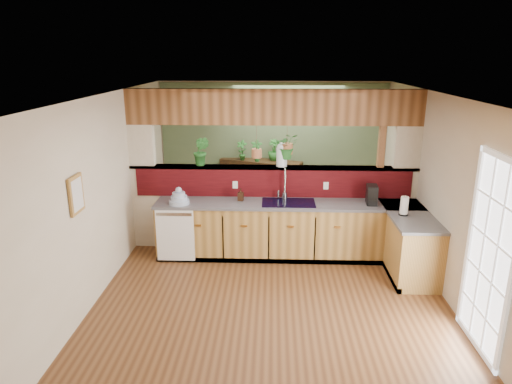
{
  "coord_description": "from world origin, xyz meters",
  "views": [
    {
      "loc": [
        -0.0,
        -5.76,
        3.1
      ],
      "look_at": [
        -0.24,
        0.7,
        1.15
      ],
      "focal_mm": 32.0,
      "sensor_mm": 36.0,
      "label": 1
    }
  ],
  "objects_px": {
    "faucet": "(285,183)",
    "soap_dispenser": "(241,195)",
    "coffee_maker": "(372,196)",
    "paper_towel": "(404,206)",
    "dish_stack": "(179,199)",
    "glass_jar": "(282,154)",
    "shelving_console": "(261,186)"
  },
  "relations": [
    {
      "from": "faucet",
      "to": "coffee_maker",
      "type": "relative_size",
      "value": 1.77
    },
    {
      "from": "soap_dispenser",
      "to": "shelving_console",
      "type": "xyz_separation_m",
      "value": [
        0.26,
        2.2,
        -0.5
      ]
    },
    {
      "from": "soap_dispenser",
      "to": "paper_towel",
      "type": "height_order",
      "value": "paper_towel"
    },
    {
      "from": "dish_stack",
      "to": "paper_towel",
      "type": "distance_m",
      "value": 3.33
    },
    {
      "from": "faucet",
      "to": "dish_stack",
      "type": "distance_m",
      "value": 1.66
    },
    {
      "from": "paper_towel",
      "to": "soap_dispenser",
      "type": "bearing_deg",
      "value": 166.32
    },
    {
      "from": "faucet",
      "to": "coffee_maker",
      "type": "bearing_deg",
      "value": -7.28
    },
    {
      "from": "paper_towel",
      "to": "shelving_console",
      "type": "distance_m",
      "value": 3.54
    },
    {
      "from": "faucet",
      "to": "paper_towel",
      "type": "distance_m",
      "value": 1.82
    },
    {
      "from": "faucet",
      "to": "dish_stack",
      "type": "xyz_separation_m",
      "value": [
        -1.62,
        -0.28,
        -0.19
      ]
    },
    {
      "from": "shelving_console",
      "to": "faucet",
      "type": "bearing_deg",
      "value": -57.57
    },
    {
      "from": "faucet",
      "to": "glass_jar",
      "type": "height_order",
      "value": "glass_jar"
    },
    {
      "from": "coffee_maker",
      "to": "faucet",
      "type": "bearing_deg",
      "value": 177.68
    },
    {
      "from": "dish_stack",
      "to": "soap_dispenser",
      "type": "height_order",
      "value": "dish_stack"
    },
    {
      "from": "dish_stack",
      "to": "glass_jar",
      "type": "bearing_deg",
      "value": 17.77
    },
    {
      "from": "soap_dispenser",
      "to": "paper_towel",
      "type": "distance_m",
      "value": 2.45
    },
    {
      "from": "paper_towel",
      "to": "glass_jar",
      "type": "bearing_deg",
      "value": 153.24
    },
    {
      "from": "coffee_maker",
      "to": "shelving_console",
      "type": "height_order",
      "value": "coffee_maker"
    },
    {
      "from": "faucet",
      "to": "soap_dispenser",
      "type": "xyz_separation_m",
      "value": [
        -0.69,
        -0.07,
        -0.18
      ]
    },
    {
      "from": "faucet",
      "to": "dish_stack",
      "type": "bearing_deg",
      "value": -170.19
    },
    {
      "from": "coffee_maker",
      "to": "glass_jar",
      "type": "height_order",
      "value": "glass_jar"
    },
    {
      "from": "dish_stack",
      "to": "shelving_console",
      "type": "bearing_deg",
      "value": 63.67
    },
    {
      "from": "faucet",
      "to": "soap_dispenser",
      "type": "distance_m",
      "value": 0.71
    },
    {
      "from": "soap_dispenser",
      "to": "glass_jar",
      "type": "xyz_separation_m",
      "value": [
        0.64,
        0.3,
        0.58
      ]
    },
    {
      "from": "coffee_maker",
      "to": "glass_jar",
      "type": "bearing_deg",
      "value": 168.99
    },
    {
      "from": "faucet",
      "to": "dish_stack",
      "type": "relative_size",
      "value": 1.67
    },
    {
      "from": "glass_jar",
      "to": "shelving_console",
      "type": "xyz_separation_m",
      "value": [
        -0.38,
        1.9,
        -1.08
      ]
    },
    {
      "from": "coffee_maker",
      "to": "glass_jar",
      "type": "distance_m",
      "value": 1.54
    },
    {
      "from": "dish_stack",
      "to": "faucet",
      "type": "bearing_deg",
      "value": 9.81
    },
    {
      "from": "paper_towel",
      "to": "glass_jar",
      "type": "xyz_separation_m",
      "value": [
        -1.74,
        0.88,
        0.55
      ]
    },
    {
      "from": "soap_dispenser",
      "to": "faucet",
      "type": "bearing_deg",
      "value": 6.15
    },
    {
      "from": "coffee_maker",
      "to": "glass_jar",
      "type": "xyz_separation_m",
      "value": [
        -1.38,
        0.39,
        0.55
      ]
    }
  ]
}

